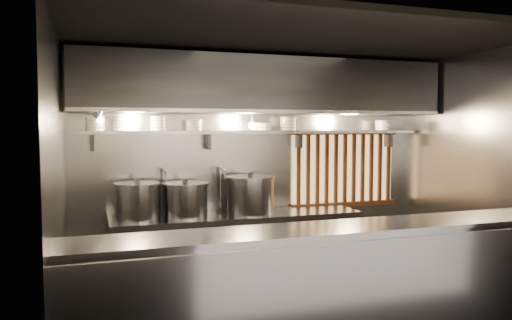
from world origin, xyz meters
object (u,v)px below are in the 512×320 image
pendant_bulb (252,125)px  stock_pot_right (250,195)px  heat_lamp (97,115)px  stock_pot_mid (185,200)px  stock_pot_left (138,201)px

pendant_bulb → stock_pot_right: bearing=-120.0°
heat_lamp → stock_pot_mid: size_ratio=0.60×
heat_lamp → pendant_bulb: bearing=11.0°
pendant_bulb → stock_pot_right: size_ratio=0.24×
heat_lamp → pendant_bulb: size_ratio=1.87×
stock_pot_left → stock_pot_right: bearing=-0.5°
stock_pot_right → stock_pot_left: bearing=179.5°
pendant_bulb → stock_pot_right: (-0.05, -0.10, -0.83)m
stock_pot_left → stock_pot_mid: stock_pot_left is taller
pendant_bulb → stock_pot_left: (-1.38, -0.08, -0.85)m
pendant_bulb → stock_pot_left: bearing=-176.6°
heat_lamp → stock_pot_mid: 1.39m
stock_pot_left → stock_pot_right: (1.33, -0.01, 0.02)m
stock_pot_right → pendant_bulb: bearing=60.0°
pendant_bulb → heat_lamp: bearing=-169.0°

